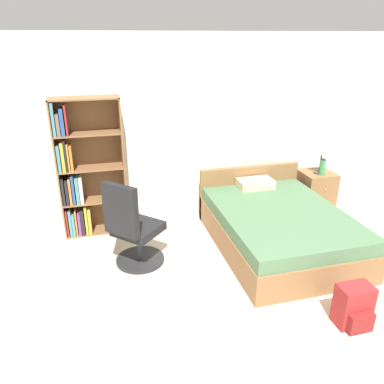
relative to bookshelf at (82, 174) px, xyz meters
The scene contains 9 objects.
ground_plane 3.65m from the bookshelf, 58.78° to the right, with size 14.00×14.00×0.00m, color beige.
wall_back 1.90m from the bookshelf, ahead, with size 9.00×0.06×2.60m.
bookshelf is the anchor object (origin of this frame).
bed 2.63m from the bookshelf, 22.55° to the right, with size 1.51×2.07×0.78m.
office_chair 1.20m from the bookshelf, 61.90° to the right, with size 0.72×0.72×1.09m.
nightstand 3.50m from the bookshelf, ahead, with size 0.48×0.48×0.62m.
table_lamp 3.46m from the bookshelf, ahead, with size 0.21×0.21×0.51m.
water_bottle 3.45m from the bookshelf, ahead, with size 0.08×0.08×0.26m.
backpack_red 3.54m from the bookshelf, 46.25° to the right, with size 0.32×0.27×0.42m.
Camera 1 is at (-1.61, -1.82, 2.54)m, focal length 35.00 mm.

